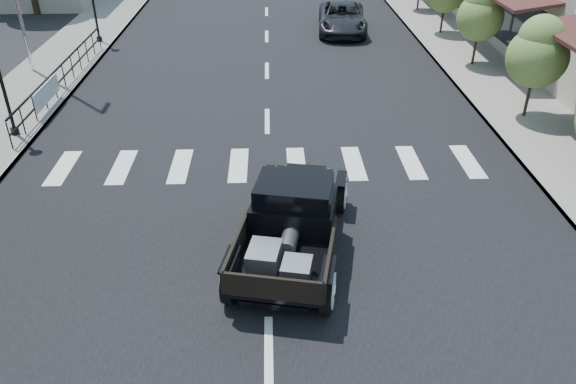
{
  "coord_description": "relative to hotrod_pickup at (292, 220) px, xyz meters",
  "views": [
    {
      "loc": [
        0.1,
        -9.72,
        7.31
      ],
      "look_at": [
        0.46,
        0.86,
        1.0
      ],
      "focal_mm": 35.0,
      "sensor_mm": 36.0,
      "label": 1
    }
  ],
  "objects": [
    {
      "name": "ground",
      "position": [
        -0.52,
        -0.0,
        -0.83
      ],
      "size": [
        120.0,
        120.0,
        0.0
      ],
      "primitive_type": "plane",
      "color": "black",
      "rests_on": "ground"
    },
    {
      "name": "road",
      "position": [
        -0.52,
        15.0,
        -0.82
      ],
      "size": [
        14.0,
        80.0,
        0.02
      ],
      "primitive_type": "cube",
      "color": "black",
      "rests_on": "ground"
    },
    {
      "name": "road_markings",
      "position": [
        -0.52,
        10.0,
        -0.83
      ],
      "size": [
        12.0,
        60.0,
        0.06
      ],
      "primitive_type": null,
      "color": "silver",
      "rests_on": "ground"
    },
    {
      "name": "sidewalk_left",
      "position": [
        -9.02,
        15.0,
        -0.75
      ],
      "size": [
        3.0,
        80.0,
        0.15
      ],
      "primitive_type": "cube",
      "color": "gray",
      "rests_on": "ground"
    },
    {
      "name": "sidewalk_right",
      "position": [
        7.98,
        15.0,
        -0.75
      ],
      "size": [
        3.0,
        80.0,
        0.15
      ],
      "primitive_type": "cube",
      "color": "gray",
      "rests_on": "ground"
    },
    {
      "name": "railing",
      "position": [
        -7.82,
        10.0,
        -0.18
      ],
      "size": [
        0.08,
        10.0,
        1.0
      ],
      "primitive_type": null,
      "color": "black",
      "rests_on": "sidewalk_left"
    },
    {
      "name": "banner",
      "position": [
        -7.74,
        8.0,
        -0.38
      ],
      "size": [
        0.04,
        2.2,
        0.6
      ],
      "primitive_type": null,
      "color": "silver",
      "rests_on": "sidewalk_left"
    },
    {
      "name": "lamp_post_b",
      "position": [
        -8.12,
        6.0,
        1.03
      ],
      "size": [
        0.36,
        0.36,
        3.43
      ],
      "primitive_type": null,
      "color": "black",
      "rests_on": "sidewalk_left"
    },
    {
      "name": "lamp_post_c",
      "position": [
        -8.12,
        16.0,
        1.03
      ],
      "size": [
        0.36,
        0.36,
        3.43
      ],
      "primitive_type": null,
      "color": "black",
      "rests_on": "sidewalk_left"
    },
    {
      "name": "small_tree_b",
      "position": [
        7.78,
        6.85,
        0.87
      ],
      "size": [
        1.85,
        1.85,
        3.09
      ],
      "primitive_type": null,
      "color": "#597033",
      "rests_on": "sidewalk_right"
    },
    {
      "name": "small_tree_c",
      "position": [
        7.78,
        12.12,
        0.81
      ],
      "size": [
        1.79,
        1.79,
        2.98
      ],
      "primitive_type": null,
      "color": "#597033",
      "rests_on": "sidewalk_right"
    },
    {
      "name": "small_tree_d",
      "position": [
        7.78,
        16.92,
        0.79
      ],
      "size": [
        1.76,
        1.76,
        2.94
      ],
      "primitive_type": null,
      "color": "#597033",
      "rests_on": "sidewalk_right"
    },
    {
      "name": "hotrod_pickup",
      "position": [
        0.0,
        0.0,
        0.0
      ],
      "size": [
        3.13,
        5.13,
        1.66
      ],
      "primitive_type": null,
      "rotation": [
        0.0,
        0.0,
        -0.2
      ],
      "color": "black",
      "rests_on": "ground"
    },
    {
      "name": "second_car",
      "position": [
        3.14,
        17.73,
        -0.16
      ],
      "size": [
        2.6,
        4.96,
        1.33
      ],
      "primitive_type": "imported",
      "rotation": [
        0.0,
        0.0,
        -0.08
      ],
      "color": "black",
      "rests_on": "ground"
    }
  ]
}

